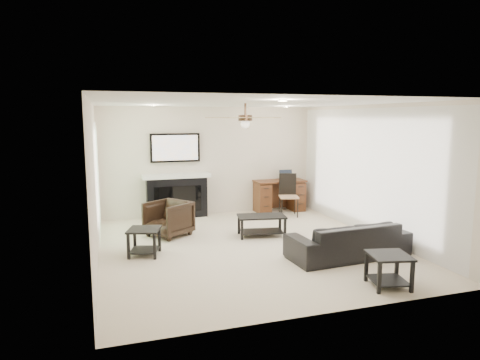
% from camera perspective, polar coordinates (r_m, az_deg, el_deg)
% --- Properties ---
extents(room_shell, '(5.50, 5.54, 2.52)m').
position_cam_1_polar(room_shell, '(7.46, 2.12, 3.92)').
color(room_shell, beige).
rests_on(room_shell, ground).
extents(sofa, '(2.02, 0.89, 0.58)m').
position_cam_1_polar(sofa, '(7.23, 14.20, -7.74)').
color(sofa, black).
rests_on(sofa, ground).
extents(armchair, '(1.02, 1.02, 0.68)m').
position_cam_1_polar(armchair, '(8.33, -9.53, -5.10)').
color(armchair, black).
rests_on(armchair, ground).
extents(coffee_table, '(0.97, 0.64, 0.40)m').
position_cam_1_polar(coffee_table, '(8.25, 2.89, -6.11)').
color(coffee_table, black).
rests_on(coffee_table, ground).
extents(end_table_near, '(0.62, 0.62, 0.45)m').
position_cam_1_polar(end_table_near, '(6.19, 19.19, -11.34)').
color(end_table_near, black).
rests_on(end_table_near, ground).
extents(end_table_left, '(0.63, 0.63, 0.45)m').
position_cam_1_polar(end_table_left, '(7.29, -12.63, -8.06)').
color(end_table_left, black).
rests_on(end_table_left, ground).
extents(fireplace_unit, '(1.52, 0.34, 1.91)m').
position_cam_1_polar(fireplace_unit, '(9.71, -8.45, 0.55)').
color(fireplace_unit, black).
rests_on(fireplace_unit, ground).
extents(desk, '(1.22, 0.56, 0.76)m').
position_cam_1_polar(desk, '(10.39, 5.26, -2.09)').
color(desk, '#391B0E').
rests_on(desk, ground).
extents(desk_chair, '(0.52, 0.53, 0.97)m').
position_cam_1_polar(desk_chair, '(9.88, 6.51, -2.04)').
color(desk_chair, black).
rests_on(desk_chair, ground).
extents(laptop, '(0.33, 0.24, 0.23)m').
position_cam_1_polar(laptop, '(10.38, 6.36, 0.64)').
color(laptop, black).
rests_on(laptop, desk).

